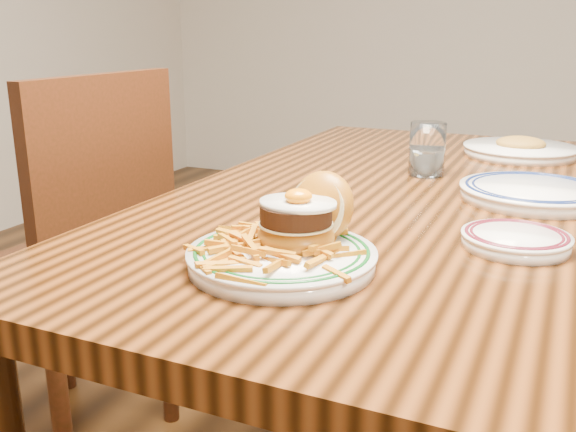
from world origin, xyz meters
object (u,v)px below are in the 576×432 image
at_px(main_plate, 289,241).
at_px(side_plate, 516,239).
at_px(table, 394,230).
at_px(chair_left, 73,262).

distance_m(main_plate, side_plate, 0.36).
bearing_deg(table, side_plate, -47.19).
relative_size(table, side_plate, 9.70).
relative_size(table, main_plate, 5.62).
distance_m(table, side_plate, 0.40).
relative_size(table, chair_left, 1.63).
xyz_separation_m(table, chair_left, (-0.76, -0.16, -0.14)).
xyz_separation_m(table, main_plate, (-0.02, -0.50, 0.12)).
bearing_deg(chair_left, main_plate, -22.83).
bearing_deg(main_plate, side_plate, 49.67).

